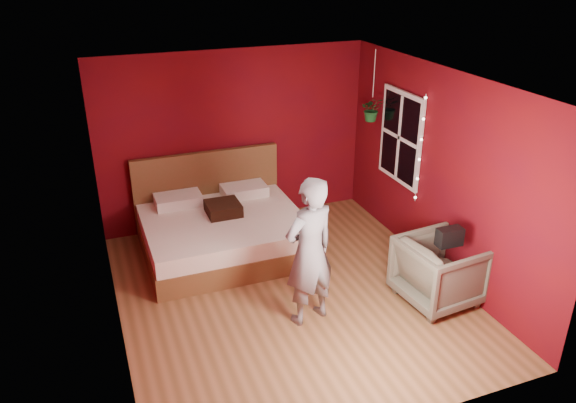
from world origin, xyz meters
name	(u,v)px	position (x,y,z in m)	size (l,w,h in m)	color
floor	(290,294)	(0.00, 0.00, 0.00)	(4.50, 4.50, 0.00)	brown
room_walls	(290,166)	(0.00, 0.00, 1.68)	(4.04, 4.54, 2.62)	#690B0D
window	(400,137)	(1.97, 0.90, 1.50)	(0.05, 0.97, 1.27)	white
fairy_lights	(420,150)	(1.94, 0.38, 1.50)	(0.04, 0.04, 1.45)	silver
bed	(222,229)	(-0.47, 1.39, 0.31)	(2.15, 1.83, 1.18)	brown
person	(309,252)	(0.02, -0.53, 0.87)	(0.63, 0.42, 1.74)	slate
armchair	(439,271)	(1.60, -0.74, 0.40)	(0.85, 0.88, 0.80)	#645F4F
handbag	(450,237)	(1.60, -0.84, 0.90)	(0.30, 0.15, 0.21)	black
throw_pillow	(223,208)	(-0.44, 1.39, 0.62)	(0.45, 0.45, 0.16)	#321A10
hanging_plant	(372,109)	(1.82, 1.47, 1.76)	(0.38, 0.36, 1.01)	silver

